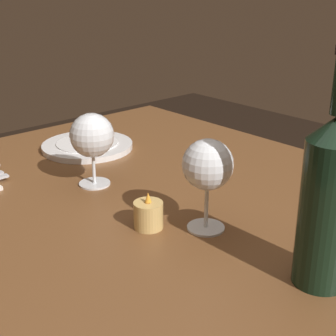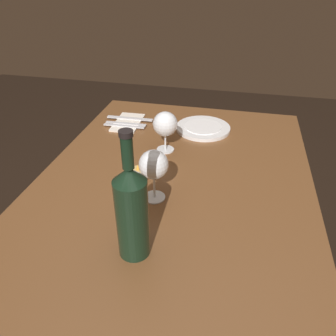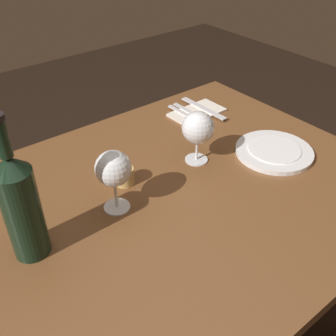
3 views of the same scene
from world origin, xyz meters
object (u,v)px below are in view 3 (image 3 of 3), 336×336
(wine_glass_right, at_px, (198,129))
(dinner_plate, at_px, (274,151))
(folded_napkin, at_px, (197,112))
(table_knife, at_px, (203,108))
(wine_glass_left, at_px, (113,170))
(fork_outer, at_px, (186,115))
(votive_candle, at_px, (124,176))
(wine_bottle, at_px, (21,205))
(fork_inner, at_px, (192,113))

(wine_glass_right, relative_size, dinner_plate, 0.67)
(wine_glass_right, xyz_separation_m, folded_napkin, (0.19, 0.21, -0.10))
(wine_glass_right, distance_m, table_knife, 0.32)
(wine_glass_left, distance_m, wine_glass_right, 0.30)
(folded_napkin, relative_size, table_knife, 0.92)
(dinner_plate, distance_m, table_knife, 0.33)
(fork_outer, bearing_deg, table_knife, 0.00)
(wine_glass_left, relative_size, fork_outer, 0.91)
(wine_glass_left, distance_m, folded_napkin, 0.56)
(votive_candle, xyz_separation_m, table_knife, (0.45, 0.18, -0.01))
(wine_bottle, xyz_separation_m, dinner_plate, (0.72, -0.08, -0.12))
(wine_glass_left, relative_size, wine_glass_right, 1.06)
(dinner_plate, relative_size, table_knife, 1.09)
(wine_bottle, distance_m, fork_inner, 0.74)
(dinner_plate, xyz_separation_m, folded_napkin, (-0.01, 0.33, -0.00))
(table_knife, bearing_deg, wine_bottle, -161.01)
(wine_bottle, relative_size, dinner_plate, 1.47)
(dinner_plate, xyz_separation_m, fork_outer, (-0.06, 0.33, 0.00))
(fork_outer, distance_m, table_knife, 0.08)
(wine_glass_left, height_order, votive_candle, wine_glass_left)
(wine_glass_left, xyz_separation_m, wine_bottle, (-0.22, -0.01, 0.01))
(wine_glass_right, bearing_deg, wine_bottle, -175.61)
(votive_candle, bearing_deg, table_knife, 21.52)
(dinner_plate, distance_m, fork_outer, 0.34)
(folded_napkin, height_order, table_knife, table_knife)
(wine_bottle, distance_m, votive_candle, 0.32)
(wine_glass_right, height_order, dinner_plate, wine_glass_right)
(wine_glass_left, xyz_separation_m, votive_candle, (0.07, 0.07, -0.09))
(wine_glass_right, relative_size, votive_candle, 2.31)
(votive_candle, height_order, fork_outer, votive_candle)
(votive_candle, distance_m, folded_napkin, 0.45)
(votive_candle, bearing_deg, dinner_plate, -19.95)
(wine_bottle, xyz_separation_m, votive_candle, (0.29, 0.08, -0.11))
(folded_napkin, bearing_deg, fork_outer, 180.00)
(dinner_plate, xyz_separation_m, table_knife, (0.02, 0.33, 0.00))
(fork_outer, bearing_deg, folded_napkin, 0.00)
(wine_bottle, relative_size, table_knife, 1.60)
(dinner_plate, bearing_deg, wine_bottle, 173.82)
(wine_glass_right, relative_size, table_knife, 0.73)
(fork_outer, relative_size, table_knife, 0.86)
(votive_candle, xyz_separation_m, fork_outer, (0.37, 0.18, -0.01))
(wine_glass_left, distance_m, table_knife, 0.58)
(wine_glass_left, height_order, folded_napkin, wine_glass_left)
(wine_glass_left, relative_size, folded_napkin, 0.85)
(votive_candle, bearing_deg, wine_bottle, -165.07)
(votive_candle, relative_size, fork_outer, 0.37)
(votive_candle, bearing_deg, fork_inner, 24.21)
(fork_outer, bearing_deg, votive_candle, -154.36)
(votive_candle, distance_m, table_knife, 0.48)
(wine_glass_left, distance_m, fork_inner, 0.54)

